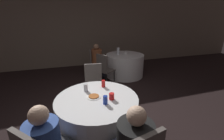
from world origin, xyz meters
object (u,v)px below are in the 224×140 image
Objects in this scene: pizza_plate_near at (94,96)px; soda_can_silver at (86,88)px; chair_far_west at (94,61)px; bottle_far at (118,51)px; table_far at (125,65)px; person_floral_shirt at (99,60)px; chair_near_north at (94,81)px; table_near at (98,118)px; soda_can_red at (103,84)px; chair_far_southwest at (104,67)px; soda_can_blue at (105,100)px.

soda_can_silver is at bearing 110.97° from pizza_plate_near.
bottle_far is (0.81, -0.14, 0.30)m from chair_far_west.
person_floral_shirt is (-0.87, 0.17, 0.21)m from table_far.
pizza_plate_near is at bearing 87.48° from chair_near_north.
table_near is 2.80m from chair_far_west.
person_floral_shirt is 9.20× the size of soda_can_silver.
table_near is 5.59× the size of pizza_plate_near.
chair_far_west is 2.44m from soda_can_red.
table_far is 1.33× the size of chair_far_west.
chair_far_southwest is (0.61, 1.97, 0.19)m from table_near.
table_near is 10.47× the size of soda_can_silver.
table_far is 10.42× the size of soda_can_red.
chair_far_west is 2.77m from pizza_plate_near.
person_floral_shirt is 0.72m from bottle_far.
soda_can_red is at bearing 5.16° from chair_far_west.
chair_far_west is 0.88m from bottle_far.
person_floral_shirt is at bearing 79.70° from soda_can_blue.
soda_can_blue is (-0.37, -2.96, 0.24)m from chair_far_west.
chair_far_west and chair_far_southwest have the same top height.
soda_can_blue is 0.53× the size of bottle_far.
chair_near_north is 0.85× the size of person_floral_shirt.
soda_can_red reaches higher than table_far.
table_near is 2.94m from bottle_far.
chair_far_southwest is 0.97m from bottle_far.
chair_far_southwest is at bearing 76.38° from soda_can_blue.
soda_can_red is (0.19, 0.35, 0.44)m from table_near.
soda_can_silver is (-0.74, -2.45, 0.23)m from person_floral_shirt.
chair_near_north is 0.85m from soda_can_silver.
chair_near_north is 7.81× the size of soda_can_blue.
table_far is 0.54m from bottle_far.
bottle_far reaches higher than table_far.
chair_far_southwest is at bearing 75.57° from soda_can_red.
chair_near_north is 4.17× the size of pizza_plate_near.
table_far is 5.50× the size of bottle_far.
soda_can_red reaches higher than table_near.
table_near is 2.80m from person_floral_shirt.
pizza_plate_near is 1.87× the size of soda_can_red.
chair_near_north reaches higher than table_near.
table_far is at bearing 90.00° from chair_far_west.
table_near is 1.34× the size of chair_far_west.
chair_far_west is 7.81× the size of soda_can_silver.
table_near is at bearing 90.00° from chair_near_north.
table_near is 1.34× the size of chair_far_southwest.
chair_far_southwest is 0.76m from person_floral_shirt.
chair_far_west is 0.81m from chair_far_southwest.
person_floral_shirt reaches higher than bottle_far.
table_near is 1.14× the size of person_floral_shirt.
table_far is 3.12m from soda_can_blue.
person_floral_shirt is (0.16, -0.03, 0.02)m from chair_far_west.
soda_can_blue is at bearing -66.20° from soda_can_silver.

